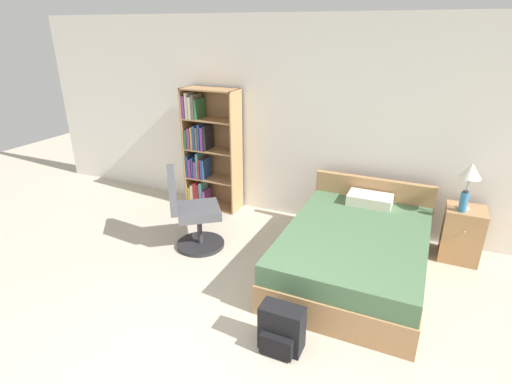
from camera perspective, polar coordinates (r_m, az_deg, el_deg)
name	(u,v)px	position (r m, az deg, el deg)	size (l,w,h in m)	color
wall_back	(327,125)	(5.13, 10.11, 9.36)	(9.00, 0.06, 2.60)	white
bookshelf	(206,151)	(5.67, -7.20, 5.81)	(0.78, 0.33, 1.69)	#AD7F51
bed	(355,250)	(4.36, 14.01, -8.09)	(1.40, 2.00, 0.77)	#AD7F51
office_chair	(191,213)	(4.69, -9.23, -3.04)	(0.72, 0.71, 0.98)	#232326
nightstand	(462,234)	(5.02, 27.33, -5.34)	(0.41, 0.40, 0.62)	#AD7F51
table_lamp	(471,173)	(4.73, 28.34, 2.47)	(0.22, 0.22, 0.52)	#B2B2B7
water_bottle	(464,202)	(4.76, 27.55, -1.22)	(0.08, 0.08, 0.24)	teal
backpack_black	(281,329)	(3.40, 3.63, -19.01)	(0.35, 0.25, 0.39)	black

